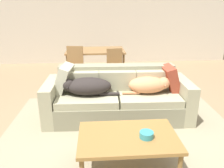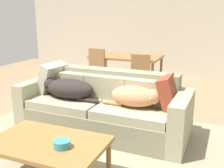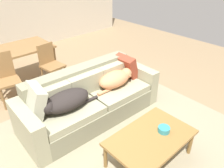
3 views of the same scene
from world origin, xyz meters
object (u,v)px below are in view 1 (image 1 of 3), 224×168
(throw_pillow_by_left_arm, at_px, (63,79))
(throw_pillow_by_right_arm, at_px, (170,79))
(couch, at_px, (118,98))
(dog_on_left_cushion, at_px, (87,86))
(dining_table, at_px, (95,53))
(dining_chair_near_left, at_px, (75,66))
(dining_chair_near_right, at_px, (115,66))
(coffee_table, at_px, (128,139))
(bowl_on_coffee_table, at_px, (146,135))
(dog_on_right_cushion, at_px, (149,85))

(throw_pillow_by_left_arm, bearing_deg, throw_pillow_by_right_arm, -1.53)
(couch, bearing_deg, dog_on_left_cushion, -167.24)
(dining_table, bearing_deg, dining_chair_near_left, -127.29)
(dining_chair_near_left, relative_size, dining_chair_near_right, 1.08)
(throw_pillow_by_left_arm, distance_m, dining_chair_near_right, 1.69)
(coffee_table, xyz_separation_m, dining_table, (-0.34, 3.30, 0.32))
(bowl_on_coffee_table, bearing_deg, dining_chair_near_left, 110.15)
(dining_chair_near_left, height_order, dining_chair_near_right, dining_chair_near_left)
(throw_pillow_by_left_arm, xyz_separation_m, throw_pillow_by_right_arm, (1.78, -0.05, -0.02))
(dog_on_right_cushion, bearing_deg, dining_chair_near_right, 106.40)
(throw_pillow_by_right_arm, bearing_deg, throw_pillow_by_left_arm, 178.47)
(throw_pillow_by_left_arm, bearing_deg, coffee_table, -57.56)
(throw_pillow_by_left_arm, xyz_separation_m, dining_chair_near_right, (0.98, 1.36, -0.17))
(throw_pillow_by_left_arm, bearing_deg, dining_chair_near_left, 86.97)
(couch, height_order, throw_pillow_by_right_arm, throw_pillow_by_right_arm)
(throw_pillow_by_right_arm, bearing_deg, dining_chair_near_left, 141.57)
(dog_on_left_cushion, relative_size, coffee_table, 0.80)
(dog_on_right_cushion, height_order, dining_chair_near_right, dining_chair_near_right)
(throw_pillow_by_right_arm, relative_size, coffee_table, 0.38)
(couch, distance_m, coffee_table, 1.30)
(dining_table, relative_size, dining_chair_near_right, 1.59)
(coffee_table, xyz_separation_m, dining_chair_near_left, (-0.81, 2.69, 0.14))
(dining_table, relative_size, dining_chair_near_left, 1.46)
(throw_pillow_by_right_arm, distance_m, dining_chair_near_left, 2.19)
(couch, relative_size, bowl_on_coffee_table, 15.27)
(throw_pillow_by_right_arm, height_order, bowl_on_coffee_table, throw_pillow_by_right_arm)
(throw_pillow_by_left_arm, xyz_separation_m, coffee_table, (0.88, -1.38, -0.28))
(coffee_table, bearing_deg, dining_table, 95.90)
(coffee_table, xyz_separation_m, bowl_on_coffee_table, (0.20, -0.05, 0.08))
(throw_pillow_by_left_arm, bearing_deg, bowl_on_coffee_table, -53.09)
(dog_on_right_cushion, bearing_deg, bowl_on_coffee_table, -102.58)
(dining_chair_near_right, bearing_deg, dog_on_left_cushion, -118.11)
(coffee_table, relative_size, dining_chair_near_left, 1.17)
(dog_on_left_cushion, height_order, bowl_on_coffee_table, dog_on_left_cushion)
(throw_pillow_by_left_arm, height_order, dining_chair_near_right, throw_pillow_by_left_arm)
(dining_table, bearing_deg, coffee_table, -84.10)
(dining_chair_near_right, bearing_deg, dining_table, 121.27)
(dog_on_right_cushion, bearing_deg, dining_chair_near_left, 133.05)
(throw_pillow_by_left_arm, height_order, dining_chair_near_left, dining_chair_near_left)
(dog_on_left_cushion, distance_m, bowl_on_coffee_table, 1.44)
(bowl_on_coffee_table, bearing_deg, throw_pillow_by_right_arm, 63.02)
(throw_pillow_by_right_arm, relative_size, dining_chair_near_right, 0.48)
(dog_on_right_cushion, xyz_separation_m, throw_pillow_by_left_arm, (-1.39, 0.18, 0.07))
(couch, height_order, dining_table, couch)
(couch, distance_m, dining_table, 2.07)
(dining_chair_near_left, bearing_deg, coffee_table, -65.06)
(dog_on_right_cushion, relative_size, throw_pillow_by_right_arm, 1.83)
(couch, bearing_deg, coffee_table, -88.95)
(dog_on_right_cushion, relative_size, dining_chair_near_right, 0.87)
(throw_pillow_by_left_arm, bearing_deg, couch, -5.07)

